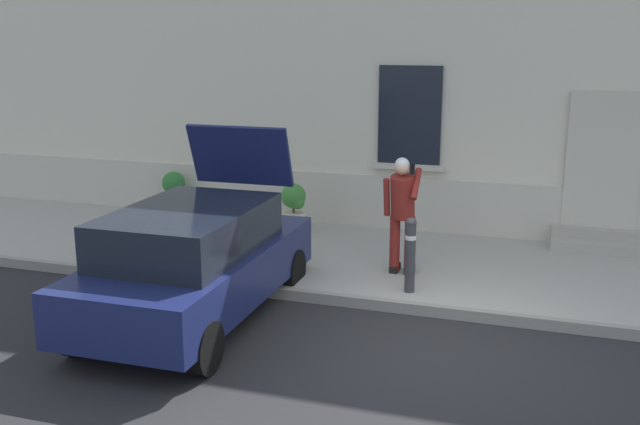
# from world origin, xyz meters

# --- Properties ---
(ground_plane) EXTENTS (80.00, 80.00, 0.00)m
(ground_plane) POSITION_xyz_m (0.00, 0.00, 0.00)
(ground_plane) COLOR #232326
(sidewalk) EXTENTS (24.00, 3.60, 0.15)m
(sidewalk) POSITION_xyz_m (0.00, 2.80, 0.07)
(sidewalk) COLOR #99968E
(sidewalk) RESTS_ON ground
(curb_edge) EXTENTS (24.00, 0.12, 0.15)m
(curb_edge) POSITION_xyz_m (0.00, 0.94, 0.07)
(curb_edge) COLOR gray
(curb_edge) RESTS_ON ground
(building_facade) EXTENTS (24.00, 1.52, 7.50)m
(building_facade) POSITION_xyz_m (0.00, 5.29, 3.73)
(building_facade) COLOR beige
(building_facade) RESTS_ON ground
(entrance_stoop) EXTENTS (1.43, 0.64, 0.32)m
(entrance_stoop) POSITION_xyz_m (2.07, 4.33, 0.28)
(entrance_stoop) COLOR #9E998E
(entrance_stoop) RESTS_ON sidewalk
(hatchback_car_navy) EXTENTS (1.83, 4.08, 2.34)m
(hatchback_car_navy) POSITION_xyz_m (-2.88, -0.12, 0.80)
(hatchback_car_navy) COLOR #161E4C
(hatchback_car_navy) RESTS_ON ground
(bollard_near_person) EXTENTS (0.15, 0.15, 1.04)m
(bollard_near_person) POSITION_xyz_m (-0.42, 1.35, 0.71)
(bollard_near_person) COLOR #333338
(bollard_near_person) RESTS_ON sidewalk
(person_on_phone) EXTENTS (0.51, 0.51, 1.74)m
(person_on_phone) POSITION_xyz_m (-0.69, 2.06, 1.15)
(person_on_phone) COLOR maroon
(person_on_phone) RESTS_ON sidewalk
(planter_olive) EXTENTS (0.44, 0.44, 0.86)m
(planter_olive) POSITION_xyz_m (-5.60, 4.21, 0.61)
(planter_olive) COLOR #606B38
(planter_olive) RESTS_ON sidewalk
(planter_cream) EXTENTS (0.44, 0.44, 0.86)m
(planter_cream) POSITION_xyz_m (-3.01, 3.83, 0.61)
(planter_cream) COLOR beige
(planter_cream) RESTS_ON sidewalk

